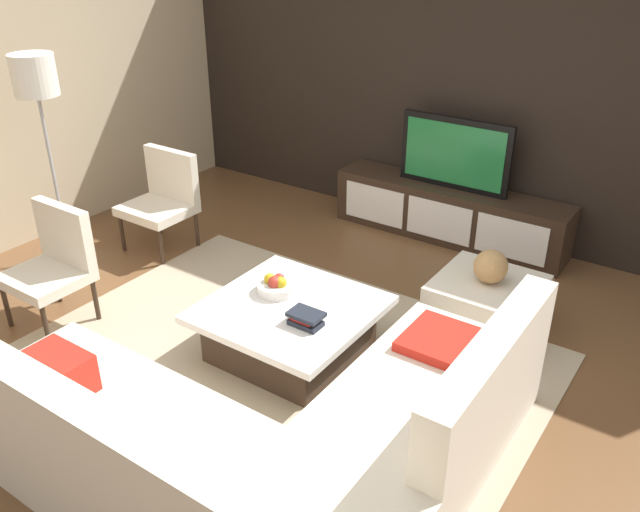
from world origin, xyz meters
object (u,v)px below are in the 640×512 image
object	(u,v)px
sectional_couch	(267,444)
accent_chair_far	(164,194)
coffee_table	(290,329)
accent_chair_near	(54,259)
ottoman	(485,306)
media_console	(449,213)
decorative_ball	(491,267)
television	(455,154)
fruit_bowl	(277,285)
floor_lamp	(36,87)
book_stack	(306,318)

from	to	relation	value
sectional_couch	accent_chair_far	world-z (taller)	accent_chair_far
sectional_couch	coffee_table	distance (m)	1.19
accent_chair_near	accent_chair_far	size ratio (longest dim) A/B	1.00
ottoman	media_console	bearing A→B (deg)	124.41
decorative_ball	television	bearing A→B (deg)	124.40
accent_chair_near	decorative_ball	size ratio (longest dim) A/B	3.65
sectional_couch	accent_chair_near	xyz separation A→B (m)	(-2.28, 0.43, 0.20)
sectional_couch	decorative_ball	bearing A→B (deg)	80.16
coffee_table	accent_chair_far	bearing A→B (deg)	159.50
fruit_bowl	accent_chair_far	world-z (taller)	accent_chair_far
television	ottoman	world-z (taller)	television
coffee_table	accent_chair_far	distance (m)	2.08
media_console	sectional_couch	size ratio (longest dim) A/B	0.87
coffee_table	floor_lamp	world-z (taller)	floor_lamp
television	ottoman	xyz separation A→B (m)	(0.87, -1.27, -0.62)
book_stack	coffee_table	bearing A→B (deg)	151.22
media_console	floor_lamp	bearing A→B (deg)	-138.90
television	fruit_bowl	size ratio (longest dim) A/B	3.65
coffee_table	fruit_bowl	xyz separation A→B (m)	(-0.18, 0.10, 0.23)
accent_chair_far	book_stack	size ratio (longest dim) A/B	3.97
sectional_couch	ottoman	bearing A→B (deg)	80.16
coffee_table	book_stack	distance (m)	0.33
sectional_couch	ottoman	xyz separation A→B (m)	(0.35, 2.04, -0.09)
media_console	accent_chair_near	world-z (taller)	accent_chair_near
media_console	sectional_couch	xyz separation A→B (m)	(0.52, -3.31, 0.04)
decorative_ball	accent_chair_near	bearing A→B (deg)	-148.56
decorative_ball	coffee_table	bearing A→B (deg)	-133.49
accent_chair_far	book_stack	world-z (taller)	accent_chair_far
media_console	accent_chair_near	xyz separation A→B (m)	(-1.76, -2.88, 0.24)
television	accent_chair_far	distance (m)	2.59
accent_chair_near	fruit_bowl	size ratio (longest dim) A/B	3.11
fruit_bowl	book_stack	distance (m)	0.45
sectional_couch	fruit_bowl	size ratio (longest dim) A/B	8.97
ottoman	decorative_ball	xyz separation A→B (m)	(0.00, 0.00, 0.32)
coffee_table	floor_lamp	distance (m)	2.79
television	coffee_table	bearing A→B (deg)	-92.49
television	floor_lamp	distance (m)	3.49
ottoman	book_stack	distance (m)	1.39
ottoman	accent_chair_far	world-z (taller)	accent_chair_far
television	coffee_table	xyz separation A→B (m)	(-0.10, -2.30, -0.62)
floor_lamp	accent_chair_far	bearing A→B (deg)	50.91
accent_chair_near	book_stack	size ratio (longest dim) A/B	3.97
television	book_stack	size ratio (longest dim) A/B	4.66
television	ottoman	distance (m)	1.66
accent_chair_far	sectional_couch	bearing A→B (deg)	-26.22
coffee_table	ottoman	distance (m)	1.41
media_console	fruit_bowl	distance (m)	2.23
ottoman	television	bearing A→B (deg)	124.40
television	book_stack	distance (m)	2.45
decorative_ball	floor_lamp	bearing A→B (deg)	-164.18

